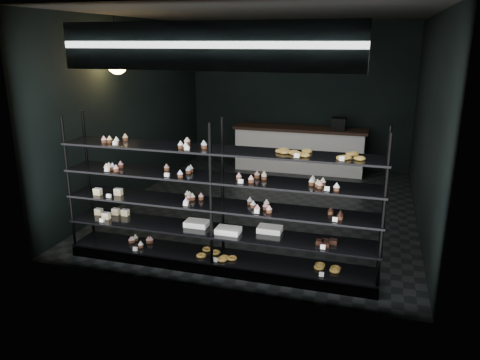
{
  "coord_description": "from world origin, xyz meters",
  "views": [
    {
      "loc": [
        1.79,
        -7.6,
        2.8
      ],
      "look_at": [
        0.08,
        -1.9,
        1.03
      ],
      "focal_mm": 35.0,
      "sensor_mm": 36.0,
      "label": 1
    }
  ],
  "objects": [
    {
      "name": "service_counter",
      "position": [
        0.15,
        2.5,
        0.5
      ],
      "size": [
        2.91,
        0.65,
        1.23
      ],
      "color": "silver",
      "rests_on": "room"
    },
    {
      "name": "display_shelf",
      "position": [
        -0.07,
        -2.45,
        0.63
      ],
      "size": [
        4.0,
        0.5,
        1.91
      ],
      "color": "black",
      "rests_on": "room"
    },
    {
      "name": "signage",
      "position": [
        0.0,
        -2.93,
        2.75
      ],
      "size": [
        3.3,
        0.05,
        0.5
      ],
      "color": "#0D0B3A",
      "rests_on": "room"
    },
    {
      "name": "pendant_lamp",
      "position": [
        -2.2,
        -0.97,
        2.45
      ],
      "size": [
        0.3,
        0.3,
        0.88
      ],
      "color": "black",
      "rests_on": "room"
    },
    {
      "name": "room",
      "position": [
        0.0,
        0.0,
        1.6
      ],
      "size": [
        5.01,
        6.01,
        3.2
      ],
      "color": "black",
      "rests_on": "ground"
    }
  ]
}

